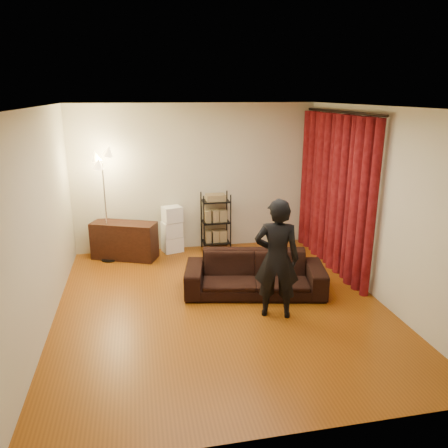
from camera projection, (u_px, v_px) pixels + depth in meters
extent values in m
plane|color=brown|center=(221.00, 305.00, 6.14)|extent=(5.00, 5.00, 0.00)
plane|color=white|center=(221.00, 107.00, 5.36)|extent=(5.00, 5.00, 0.00)
plane|color=beige|center=(196.00, 178.00, 8.10)|extent=(5.00, 0.00, 5.00)
plane|color=beige|center=(281.00, 296.00, 3.40)|extent=(5.00, 0.00, 5.00)
plane|color=beige|center=(40.00, 222.00, 5.33)|extent=(0.00, 5.00, 5.00)
plane|color=beige|center=(377.00, 205.00, 6.17)|extent=(0.00, 5.00, 5.00)
cylinder|color=black|center=(342.00, 112.00, 6.85)|extent=(0.04, 2.65, 0.04)
imported|color=black|center=(255.00, 274.00, 6.46)|extent=(2.16, 1.19, 0.60)
imported|color=black|center=(277.00, 259.00, 5.65)|extent=(0.68, 0.55, 1.61)
cube|color=black|center=(125.00, 240.00, 7.81)|extent=(1.21, 0.83, 0.66)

